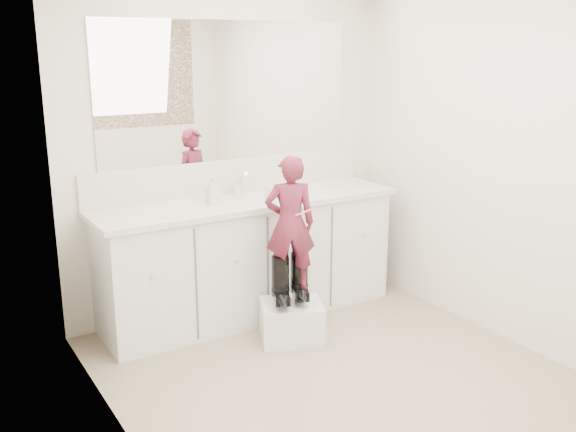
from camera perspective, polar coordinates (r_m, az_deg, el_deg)
floor at (r=4.01m, az=5.29°, el=-14.49°), size 3.00×3.00×0.00m
wall_back at (r=4.83m, az=-5.16°, el=5.76°), size 2.60×0.00×2.60m
wall_left at (r=2.99m, az=-14.50°, el=-0.35°), size 0.00×3.00×3.00m
wall_right at (r=4.47m, az=19.14°, el=4.27°), size 0.00×3.00×3.00m
vanity_cabinet at (r=4.78m, az=-3.46°, el=-3.89°), size 2.20×0.55×0.85m
countertop at (r=4.64m, az=-3.45°, el=1.27°), size 2.28×0.58×0.04m
backsplash at (r=4.85m, az=-5.03°, el=3.58°), size 2.28×0.03×0.25m
mirror at (r=4.77m, az=-5.22°, el=10.97°), size 2.00×0.02×1.00m
faucet at (r=4.77m, az=-4.41°, el=2.48°), size 0.08×0.08×0.10m
cup at (r=4.67m, az=-1.59°, el=2.21°), size 0.11×0.11×0.09m
soap_bottle at (r=4.51m, az=-6.72°, el=2.29°), size 0.09×0.09×0.19m
step_stool at (r=4.46m, az=0.31°, el=-9.34°), size 0.52×0.48×0.26m
boot_left at (r=4.32m, az=-0.67°, el=-5.78°), size 0.21×0.26×0.34m
boot_right at (r=4.40m, az=1.01°, el=-5.42°), size 0.21×0.26×0.34m
toddler at (r=4.24m, az=0.18°, el=-0.68°), size 0.40×0.34×0.92m
toothbrush at (r=4.19m, az=1.57°, el=0.39°), size 0.13×0.07×0.06m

